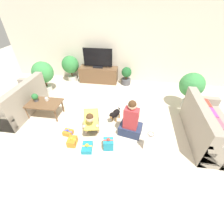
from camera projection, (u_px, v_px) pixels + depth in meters
ground_plane at (104, 121)px, 4.06m from camera, size 16.00×16.00×0.00m
wall_back at (117, 45)px, 5.32m from camera, size 8.40×0.06×2.60m
sofa_left at (19, 102)px, 4.22m from camera, size 0.82×1.74×0.88m
sofa_right at (207, 127)px, 3.41m from camera, size 0.82×1.74×0.88m
coffee_table at (43, 104)px, 4.05m from camera, size 0.96×0.57×0.42m
tv_console at (99, 75)px, 5.78m from camera, size 1.44×0.48×0.58m
tv at (98, 59)px, 5.41m from camera, size 1.06×0.20×0.69m
potted_plant_back_left at (70, 66)px, 5.67m from camera, size 0.63×0.63×0.96m
potted_plant_back_right at (126, 75)px, 5.57m from camera, size 0.37×0.37×0.66m
potted_plant_corner_right at (192, 86)px, 4.13m from camera, size 0.67×0.67×1.08m
potted_plant_corner_left at (43, 73)px, 4.94m from camera, size 0.69×0.69×1.05m
person_kneeling at (92, 121)px, 3.58m from camera, size 0.46×0.81×0.76m
person_sitting at (131, 122)px, 3.48m from camera, size 0.59×0.55×0.98m
dog at (115, 114)px, 3.96m from camera, size 0.29×0.48×0.34m
gift_box_a at (108, 144)px, 3.27m from camera, size 0.25×0.23×0.30m
gift_box_b at (87, 147)px, 3.28m from camera, size 0.26×0.33×0.17m
gift_box_c at (72, 141)px, 3.38m from camera, size 0.20×0.25×0.22m
gift_box_d at (68, 133)px, 3.63m from camera, size 0.24×0.21×0.17m
gift_bag_a at (149, 142)px, 3.19m from camera, size 0.23×0.16×0.46m
mug at (47, 99)px, 4.07m from camera, size 0.12×0.08×0.09m
tabletop_plant at (35, 97)px, 4.01m from camera, size 0.17×0.17×0.22m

